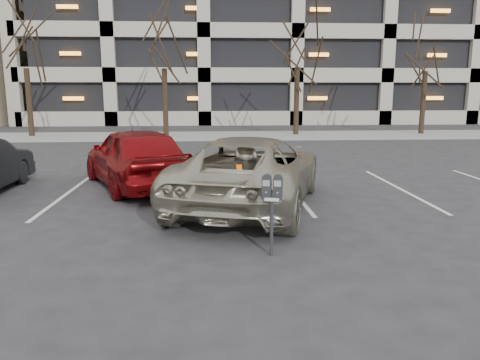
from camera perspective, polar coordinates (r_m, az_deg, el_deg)
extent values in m
plane|color=#28282B|center=(9.55, 0.52, -4.33)|extent=(140.00, 140.00, 0.00)
cube|color=gray|center=(25.31, -2.17, 5.41)|extent=(80.00, 4.00, 0.12)
cube|color=silver|center=(12.27, -20.30, -1.53)|extent=(0.10, 5.20, 0.00)
cube|color=silver|center=(11.78, -7.13, -1.43)|extent=(0.10, 5.20, 0.00)
cube|color=silver|center=(11.94, 6.41, -1.24)|extent=(0.10, 5.20, 0.00)
cube|color=silver|center=(12.73, 18.92, -1.01)|extent=(0.10, 5.20, 0.00)
cube|color=black|center=(45.47, 13.24, 18.92)|extent=(49.92, 19.20, 18.00)
cylinder|color=black|center=(26.86, -24.30, 8.48)|extent=(0.28, 0.28, 3.58)
cylinder|color=black|center=(25.30, -9.10, 9.22)|extent=(0.28, 0.28, 3.59)
cylinder|color=black|center=(25.62, 6.90, 9.40)|extent=(0.28, 0.28, 3.68)
cylinder|color=black|center=(27.77, 21.41, 8.65)|extent=(0.28, 0.28, 3.49)
cylinder|color=black|center=(7.19, 3.88, -5.80)|extent=(0.06, 0.06, 0.90)
cube|color=black|center=(7.07, 3.93, -2.15)|extent=(0.32, 0.17, 0.06)
cube|color=silver|center=(7.02, 3.88, -2.41)|extent=(0.21, 0.06, 0.05)
cube|color=gray|center=(6.97, 3.20, -0.39)|extent=(0.10, 0.03, 0.09)
cube|color=gray|center=(6.95, 4.60, -0.44)|extent=(0.10, 0.03, 0.09)
imported|color=#BBB49F|center=(10.19, 1.31, 1.08)|extent=(4.08, 6.04, 1.54)
cube|color=#FF5C05|center=(9.10, -0.33, 4.80)|extent=(0.10, 0.20, 0.01)
imported|color=maroon|center=(12.44, -12.60, 2.78)|extent=(3.66, 5.06, 1.60)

